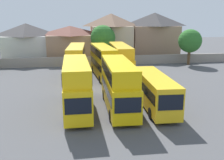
# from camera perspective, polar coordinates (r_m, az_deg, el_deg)

# --- Properties ---
(ground) EXTENTS (140.00, 140.00, 0.00)m
(ground) POSITION_cam_1_polar(r_m,az_deg,el_deg) (44.09, -3.11, 1.67)
(ground) COLOR #4C4C4F
(depot_boundary_wall) EXTENTS (56.00, 0.50, 1.80)m
(depot_boundary_wall) POSITION_cam_1_polar(r_m,az_deg,el_deg) (50.44, -3.94, 4.25)
(depot_boundary_wall) COLOR gray
(depot_boundary_wall) RESTS_ON ground
(bus_1) EXTENTS (2.62, 10.52, 5.01)m
(bus_1) POSITION_cam_1_polar(r_m,az_deg,el_deg) (26.04, -7.91, -0.70)
(bus_1) COLOR yellow
(bus_1) RESTS_ON ground
(bus_2) EXTENTS (2.96, 10.65, 4.91)m
(bus_2) POSITION_cam_1_polar(r_m,az_deg,el_deg) (26.23, 1.44, -0.58)
(bus_2) COLOR yellow
(bus_2) RESTS_ON ground
(bus_3) EXTENTS (3.02, 10.57, 3.41)m
(bus_3) POSITION_cam_1_polar(r_m,az_deg,el_deg) (27.19, 9.37, -2.03)
(bus_3) COLOR yellow
(bus_3) RESTS_ON ground
(bus_4) EXTENTS (3.39, 11.71, 4.94)m
(bus_4) POSITION_cam_1_polar(r_m,az_deg,el_deg) (40.48, -7.91, 4.46)
(bus_4) COLOR gold
(bus_4) RESTS_ON ground
(bus_5) EXTENTS (3.08, 11.91, 4.86)m
(bus_5) POSITION_cam_1_polar(r_m,az_deg,el_deg) (40.37, -1.98, 4.51)
(bus_5) COLOR yellow
(bus_5) RESTS_ON ground
(bus_6) EXTENTS (2.87, 11.65, 5.00)m
(bus_6) POSITION_cam_1_polar(r_m,az_deg,el_deg) (40.95, 1.88, 4.75)
(bus_6) COLOR yellow
(bus_6) RESTS_ON ground
(house_terrace_left) EXTENTS (9.90, 6.32, 8.01)m
(house_terrace_left) POSITION_cam_1_polar(r_m,az_deg,el_deg) (56.79, -18.37, 7.92)
(house_terrace_left) COLOR silver
(house_terrace_left) RESTS_ON ground
(house_terrace_centre) EXTENTS (10.07, 8.07, 7.46)m
(house_terrace_centre) POSITION_cam_1_polar(r_m,az_deg,el_deg) (55.94, -9.18, 8.05)
(house_terrace_centre) COLOR #9E7A60
(house_terrace_centre) RESTS_ON ground
(house_terrace_right) EXTENTS (8.95, 7.72, 10.00)m
(house_terrace_right) POSITION_cam_1_polar(r_m,az_deg,el_deg) (56.99, -0.22, 9.64)
(house_terrace_right) COLOR #C6B293
(house_terrace_right) RESTS_ON ground
(house_terrace_far_right) EXTENTS (11.02, 6.56, 10.21)m
(house_terrace_far_right) POSITION_cam_1_polar(r_m,az_deg,el_deg) (60.17, 9.35, 9.80)
(house_terrace_far_right) COLOR #9E7A60
(house_terrace_far_right) RESTS_ON ground
(tree_behind_wall) EXTENTS (5.04, 5.04, 7.70)m
(tree_behind_wall) POSITION_cam_1_polar(r_m,az_deg,el_deg) (52.60, -2.03, 9.36)
(tree_behind_wall) COLOR brown
(tree_behind_wall) RESTS_ON ground
(tree_right_of_lot) EXTENTS (4.57, 4.57, 6.99)m
(tree_right_of_lot) POSITION_cam_1_polar(r_m,az_deg,el_deg) (53.08, 16.93, 8.28)
(tree_right_of_lot) COLOR brown
(tree_right_of_lot) RESTS_ON ground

